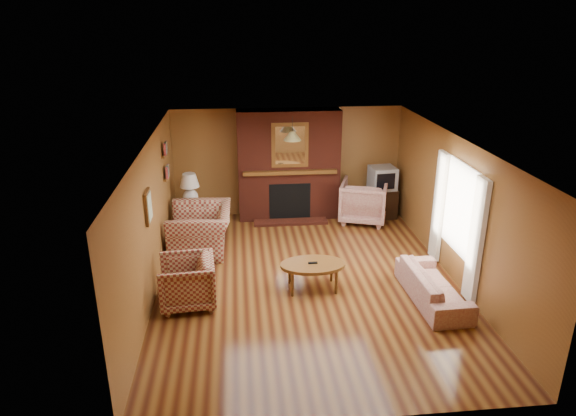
{
  "coord_description": "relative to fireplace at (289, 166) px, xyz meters",
  "views": [
    {
      "loc": [
        -1.11,
        -7.7,
        4.25
      ],
      "look_at": [
        -0.26,
        0.6,
        1.11
      ],
      "focal_mm": 32.0,
      "sensor_mm": 36.0,
      "label": 1
    }
  ],
  "objects": [
    {
      "name": "floral_sofa",
      "position": [
        1.9,
        -3.81,
        -0.93
      ],
      "size": [
        0.72,
        1.73,
        0.5
      ],
      "primitive_type": "imported",
      "rotation": [
        0.0,
        0.0,
        1.6
      ],
      "color": "#BDAC92",
      "rests_on": "floor"
    },
    {
      "name": "tv_stand",
      "position": [
        2.05,
        -0.18,
        -0.85
      ],
      "size": [
        0.65,
        0.6,
        0.66
      ],
      "primitive_type": "cube",
      "rotation": [
        0.0,
        0.0,
        0.1
      ],
      "color": "black",
      "rests_on": "floor"
    },
    {
      "name": "wall_left",
      "position": [
        -2.5,
        -2.98,
        0.02
      ],
      "size": [
        0.0,
        6.5,
        6.5
      ],
      "primitive_type": "plane",
      "rotation": [
        1.57,
        0.0,
        1.57
      ],
      "color": "brown",
      "rests_on": "floor"
    },
    {
      "name": "ceiling",
      "position": [
        0.0,
        -2.98,
        1.22
      ],
      "size": [
        6.5,
        6.5,
        0.0
      ],
      "primitive_type": "plane",
      "rotation": [
        3.14,
        0.0,
        0.0
      ],
      "color": "white",
      "rests_on": "wall_back"
    },
    {
      "name": "floor",
      "position": [
        0.0,
        -2.98,
        -1.18
      ],
      "size": [
        6.5,
        6.5,
        0.0
      ],
      "primitive_type": "plane",
      "color": "#431D0E",
      "rests_on": "ground"
    },
    {
      "name": "bookshelf",
      "position": [
        -2.44,
        -1.08,
        0.48
      ],
      "size": [
        0.09,
        0.55,
        0.71
      ],
      "color": "brown",
      "rests_on": "wall_left"
    },
    {
      "name": "plaid_loveseat",
      "position": [
        -1.85,
        -1.59,
        -0.75
      ],
      "size": [
        1.16,
        1.33,
        0.85
      ],
      "primitive_type": "imported",
      "rotation": [
        0.0,
        0.0,
        -1.58
      ],
      "color": "maroon",
      "rests_on": "floor"
    },
    {
      "name": "side_table",
      "position": [
        -2.1,
        -0.53,
        -0.89
      ],
      "size": [
        0.47,
        0.47,
        0.58
      ],
      "primitive_type": "cube",
      "rotation": [
        0.0,
        0.0,
        0.08
      ],
      "color": "brown",
      "rests_on": "floor"
    },
    {
      "name": "botanical_print",
      "position": [
        -2.47,
        -3.28,
        0.37
      ],
      "size": [
        0.05,
        0.4,
        0.5
      ],
      "color": "brown",
      "rests_on": "wall_left"
    },
    {
      "name": "crt_tv",
      "position": [
        2.05,
        -0.19,
        -0.28
      ],
      "size": [
        0.58,
        0.58,
        0.49
      ],
      "color": "#9B9DA2",
      "rests_on": "tv_stand"
    },
    {
      "name": "pendant_light",
      "position": [
        0.0,
        -0.68,
        0.82
      ],
      "size": [
        0.36,
        0.36,
        0.48
      ],
      "color": "black",
      "rests_on": "ceiling"
    },
    {
      "name": "plaid_armchair",
      "position": [
        -1.95,
        -3.55,
        -0.79
      ],
      "size": [
        0.92,
        0.89,
        0.78
      ],
      "primitive_type": "imported",
      "rotation": [
        0.0,
        0.0,
        -1.49
      ],
      "color": "maroon",
      "rests_on": "floor"
    },
    {
      "name": "wall_right",
      "position": [
        2.5,
        -2.98,
        0.02
      ],
      "size": [
        0.0,
        6.5,
        6.5
      ],
      "primitive_type": "plane",
      "rotation": [
        1.57,
        0.0,
        -1.57
      ],
      "color": "brown",
      "rests_on": "floor"
    },
    {
      "name": "fireplace",
      "position": [
        0.0,
        0.0,
        0.0
      ],
      "size": [
        2.2,
        0.82,
        2.4
      ],
      "color": "#551D12",
      "rests_on": "floor"
    },
    {
      "name": "floral_armchair",
      "position": [
        1.6,
        -0.41,
        -0.73
      ],
      "size": [
        1.24,
        1.26,
        0.91
      ],
      "primitive_type": "imported",
      "rotation": [
        0.0,
        0.0,
        2.81
      ],
      "color": "#BDAC92",
      "rests_on": "floor"
    },
    {
      "name": "wall_front",
      "position": [
        0.0,
        -6.23,
        0.02
      ],
      "size": [
        6.5,
        0.0,
        6.5
      ],
      "primitive_type": "plane",
      "rotation": [
        -1.57,
        0.0,
        0.0
      ],
      "color": "brown",
      "rests_on": "floor"
    },
    {
      "name": "window_right",
      "position": [
        2.45,
        -3.18,
        -0.06
      ],
      "size": [
        0.1,
        1.85,
        2.0
      ],
      "color": "beige",
      "rests_on": "wall_right"
    },
    {
      "name": "wall_back",
      "position": [
        0.0,
        0.27,
        0.02
      ],
      "size": [
        6.5,
        0.0,
        6.5
      ],
      "primitive_type": "plane",
      "rotation": [
        1.57,
        0.0,
        0.0
      ],
      "color": "brown",
      "rests_on": "floor"
    },
    {
      "name": "table_lamp",
      "position": [
        -2.1,
        -0.53,
        -0.24
      ],
      "size": [
        0.4,
        0.4,
        0.66
      ],
      "color": "silver",
      "rests_on": "side_table"
    },
    {
      "name": "coffee_table",
      "position": [
        0.06,
        -3.26,
        -0.77
      ],
      "size": [
        1.07,
        0.66,
        0.48
      ],
      "color": "brown",
      "rests_on": "floor"
    }
  ]
}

